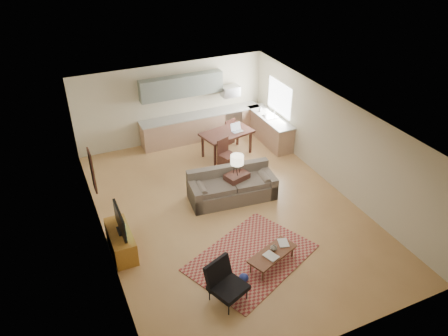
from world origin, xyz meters
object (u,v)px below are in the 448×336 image
dining_table (227,143)px  armchair (228,285)px  console_table (237,185)px  sofa (232,185)px  coffee_table (272,259)px  tv_credenza (121,241)px

dining_table → armchair: bearing=-126.0°
console_table → dining_table: dining_table is taller
sofa → console_table: (0.16, 0.04, -0.06)m
coffee_table → tv_credenza: bearing=127.0°
armchair → console_table: 3.76m
coffee_table → armchair: bearing=-179.9°
armchair → dining_table: armchair is taller
coffee_table → dining_table: 5.19m
coffee_table → armchair: (-1.33, -0.52, 0.26)m
console_table → coffee_table: bearing=-115.1°
tv_credenza → sofa: bearing=15.0°
tv_credenza → console_table: size_ratio=1.74×
coffee_table → console_table: console_table is taller
coffee_table → tv_credenza: 3.54m
tv_credenza → dining_table: size_ratio=0.79×
tv_credenza → dining_table: 5.26m
coffee_table → console_table: size_ratio=1.64×
sofa → console_table: 0.17m
coffee_table → dining_table: size_ratio=0.75×
console_table → dining_table: size_ratio=0.46×
armchair → console_table: size_ratio=1.18×
console_table → sofa: bearing=179.4°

